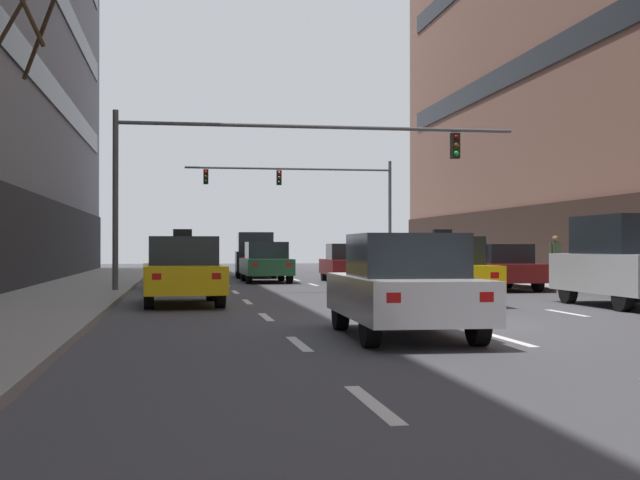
% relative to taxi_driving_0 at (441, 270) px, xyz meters
% --- Properties ---
extents(ground_plane, '(120.00, 120.00, 0.00)m').
position_rel_taxi_driving_0_xyz_m(ground_plane, '(-1.57, -5.61, -0.85)').
color(ground_plane, '#424247').
extents(lane_stripe_l1_s2, '(0.16, 2.00, 0.01)m').
position_rel_taxi_driving_0_xyz_m(lane_stripe_l1_s2, '(-4.91, -13.61, -0.85)').
color(lane_stripe_l1_s2, silver).
rests_on(lane_stripe_l1_s2, ground).
extents(lane_stripe_l1_s3, '(0.16, 2.00, 0.01)m').
position_rel_taxi_driving_0_xyz_m(lane_stripe_l1_s3, '(-4.91, -8.61, -0.85)').
color(lane_stripe_l1_s3, silver).
rests_on(lane_stripe_l1_s3, ground).
extents(lane_stripe_l1_s4, '(0.16, 2.00, 0.01)m').
position_rel_taxi_driving_0_xyz_m(lane_stripe_l1_s4, '(-4.91, -3.61, -0.85)').
color(lane_stripe_l1_s4, silver).
rests_on(lane_stripe_l1_s4, ground).
extents(lane_stripe_l1_s5, '(0.16, 2.00, 0.01)m').
position_rel_taxi_driving_0_xyz_m(lane_stripe_l1_s5, '(-4.91, 1.39, -0.85)').
color(lane_stripe_l1_s5, silver).
rests_on(lane_stripe_l1_s5, ground).
extents(lane_stripe_l1_s6, '(0.16, 2.00, 0.01)m').
position_rel_taxi_driving_0_xyz_m(lane_stripe_l1_s6, '(-4.91, 6.39, -0.85)').
color(lane_stripe_l1_s6, silver).
rests_on(lane_stripe_l1_s6, ground).
extents(lane_stripe_l1_s7, '(0.16, 2.00, 0.01)m').
position_rel_taxi_driving_0_xyz_m(lane_stripe_l1_s7, '(-4.91, 11.39, -0.85)').
color(lane_stripe_l1_s7, silver).
rests_on(lane_stripe_l1_s7, ground).
extents(lane_stripe_l1_s8, '(0.16, 2.00, 0.01)m').
position_rel_taxi_driving_0_xyz_m(lane_stripe_l1_s8, '(-4.91, 16.39, -0.85)').
color(lane_stripe_l1_s8, silver).
rests_on(lane_stripe_l1_s8, ground).
extents(lane_stripe_l1_s9, '(0.16, 2.00, 0.01)m').
position_rel_taxi_driving_0_xyz_m(lane_stripe_l1_s9, '(-4.91, 21.39, -0.85)').
color(lane_stripe_l1_s9, silver).
rests_on(lane_stripe_l1_s9, ground).
extents(lane_stripe_l1_s10, '(0.16, 2.00, 0.01)m').
position_rel_taxi_driving_0_xyz_m(lane_stripe_l1_s10, '(-4.91, 26.39, -0.85)').
color(lane_stripe_l1_s10, silver).
rests_on(lane_stripe_l1_s10, ground).
extents(lane_stripe_l2_s3, '(0.16, 2.00, 0.01)m').
position_rel_taxi_driving_0_xyz_m(lane_stripe_l2_s3, '(-1.57, -8.61, -0.85)').
color(lane_stripe_l2_s3, silver).
rests_on(lane_stripe_l2_s3, ground).
extents(lane_stripe_l2_s4, '(0.16, 2.00, 0.01)m').
position_rel_taxi_driving_0_xyz_m(lane_stripe_l2_s4, '(-1.57, -3.61, -0.85)').
color(lane_stripe_l2_s4, silver).
rests_on(lane_stripe_l2_s4, ground).
extents(lane_stripe_l2_s5, '(0.16, 2.00, 0.01)m').
position_rel_taxi_driving_0_xyz_m(lane_stripe_l2_s5, '(-1.57, 1.39, -0.85)').
color(lane_stripe_l2_s5, silver).
rests_on(lane_stripe_l2_s5, ground).
extents(lane_stripe_l2_s6, '(0.16, 2.00, 0.01)m').
position_rel_taxi_driving_0_xyz_m(lane_stripe_l2_s6, '(-1.57, 6.39, -0.85)').
color(lane_stripe_l2_s6, silver).
rests_on(lane_stripe_l2_s6, ground).
extents(lane_stripe_l2_s7, '(0.16, 2.00, 0.01)m').
position_rel_taxi_driving_0_xyz_m(lane_stripe_l2_s7, '(-1.57, 11.39, -0.85)').
color(lane_stripe_l2_s7, silver).
rests_on(lane_stripe_l2_s7, ground).
extents(lane_stripe_l2_s8, '(0.16, 2.00, 0.01)m').
position_rel_taxi_driving_0_xyz_m(lane_stripe_l2_s8, '(-1.57, 16.39, -0.85)').
color(lane_stripe_l2_s8, silver).
rests_on(lane_stripe_l2_s8, ground).
extents(lane_stripe_l2_s9, '(0.16, 2.00, 0.01)m').
position_rel_taxi_driving_0_xyz_m(lane_stripe_l2_s9, '(-1.57, 21.39, -0.85)').
color(lane_stripe_l2_s9, silver).
rests_on(lane_stripe_l2_s9, ground).
extents(lane_stripe_l2_s10, '(0.16, 2.00, 0.01)m').
position_rel_taxi_driving_0_xyz_m(lane_stripe_l2_s10, '(-1.57, 26.39, -0.85)').
color(lane_stripe_l2_s10, silver).
rests_on(lane_stripe_l2_s10, ground).
extents(lane_stripe_l3_s4, '(0.16, 2.00, 0.01)m').
position_rel_taxi_driving_0_xyz_m(lane_stripe_l3_s4, '(1.76, -3.61, -0.85)').
color(lane_stripe_l3_s4, silver).
rests_on(lane_stripe_l3_s4, ground).
extents(lane_stripe_l3_s5, '(0.16, 2.00, 0.01)m').
position_rel_taxi_driving_0_xyz_m(lane_stripe_l3_s5, '(1.76, 1.39, -0.85)').
color(lane_stripe_l3_s5, silver).
rests_on(lane_stripe_l3_s5, ground).
extents(lane_stripe_l3_s6, '(0.16, 2.00, 0.01)m').
position_rel_taxi_driving_0_xyz_m(lane_stripe_l3_s6, '(1.76, 6.39, -0.85)').
color(lane_stripe_l3_s6, silver).
rests_on(lane_stripe_l3_s6, ground).
extents(lane_stripe_l3_s7, '(0.16, 2.00, 0.01)m').
position_rel_taxi_driving_0_xyz_m(lane_stripe_l3_s7, '(1.76, 11.39, -0.85)').
color(lane_stripe_l3_s7, silver).
rests_on(lane_stripe_l3_s7, ground).
extents(lane_stripe_l3_s8, '(0.16, 2.00, 0.01)m').
position_rel_taxi_driving_0_xyz_m(lane_stripe_l3_s8, '(1.76, 16.39, -0.85)').
color(lane_stripe_l3_s8, silver).
rests_on(lane_stripe_l3_s8, ground).
extents(lane_stripe_l3_s9, '(0.16, 2.00, 0.01)m').
position_rel_taxi_driving_0_xyz_m(lane_stripe_l3_s9, '(1.76, 21.39, -0.85)').
color(lane_stripe_l3_s9, silver).
rests_on(lane_stripe_l3_s9, ground).
extents(lane_stripe_l3_s10, '(0.16, 2.00, 0.01)m').
position_rel_taxi_driving_0_xyz_m(lane_stripe_l3_s10, '(1.76, 26.39, -0.85)').
color(lane_stripe_l3_s10, silver).
rests_on(lane_stripe_l3_s10, ground).
extents(taxi_driving_0, '(2.06, 4.66, 1.91)m').
position_rel_taxi_driving_0_xyz_m(taxi_driving_0, '(0.00, 0.00, 0.00)').
color(taxi_driving_0, black).
rests_on(taxi_driving_0, ground).
extents(car_driving_1, '(2.07, 4.52, 2.15)m').
position_rel_taxi_driving_0_xyz_m(car_driving_1, '(-3.12, 19.61, 0.22)').
color(car_driving_1, black).
rests_on(car_driving_1, ground).
extents(car_driving_2, '(1.99, 4.51, 1.67)m').
position_rel_taxi_driving_0_xyz_m(car_driving_2, '(-3.11, -7.98, -0.03)').
color(car_driving_2, black).
rests_on(car_driving_2, ground).
extents(car_driving_3, '(1.89, 4.46, 1.67)m').
position_rel_taxi_driving_0_xyz_m(car_driving_3, '(-3.17, 13.87, -0.03)').
color(car_driving_3, black).
rests_on(car_driving_3, ground).
extents(taxi_driving_4, '(2.11, 4.67, 1.91)m').
position_rel_taxi_driving_0_xyz_m(taxi_driving_4, '(-6.62, 0.48, -0.00)').
color(taxi_driving_4, black).
rests_on(taxi_driving_4, ground).
extents(car_driving_5, '(1.92, 4.32, 1.60)m').
position_rel_taxi_driving_0_xyz_m(car_driving_5, '(0.20, 13.68, -0.06)').
color(car_driving_5, black).
rests_on(car_driving_5, ground).
extents(taxi_driving_6, '(1.93, 4.29, 1.76)m').
position_rel_taxi_driving_0_xyz_m(taxi_driving_6, '(-6.64, 9.18, -0.07)').
color(taxi_driving_6, black).
rests_on(taxi_driving_6, ground).
extents(car_parked_2, '(1.98, 4.63, 2.23)m').
position_rel_taxi_driving_0_xyz_m(car_parked_2, '(4.04, -2.03, 0.26)').
color(car_parked_2, black).
rests_on(car_parked_2, ground).
extents(car_parked_3, '(1.78, 4.16, 1.56)m').
position_rel_taxi_driving_0_xyz_m(car_parked_3, '(4.05, 6.15, -0.09)').
color(car_parked_3, black).
rests_on(car_parked_3, ground).
extents(traffic_signal_0, '(12.91, 0.35, 5.55)m').
position_rel_taxi_driving_0_xyz_m(traffic_signal_0, '(-4.15, 5.63, 3.38)').
color(traffic_signal_0, '#4C4C51').
rests_on(traffic_signal_0, sidewalk_left).
extents(traffic_signal_1, '(12.00, 0.34, 6.37)m').
position_rel_taxi_driving_0_xyz_m(traffic_signal_1, '(1.17, 27.51, 3.92)').
color(traffic_signal_1, '#4C4C51').
rests_on(traffic_signal_1, sidewalk_right).
extents(pedestrian_0, '(0.50, 0.31, 1.71)m').
position_rel_taxi_driving_0_xyz_m(pedestrian_0, '(6.11, 6.45, 0.28)').
color(pedestrian_0, '#383D59').
rests_on(pedestrian_0, sidewalk_right).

